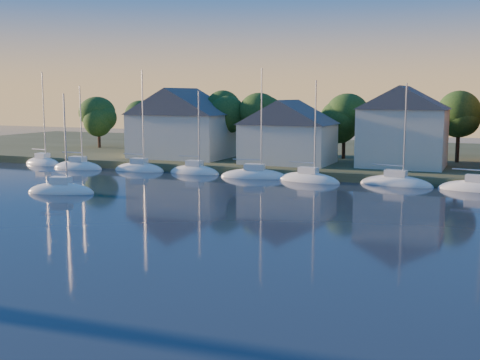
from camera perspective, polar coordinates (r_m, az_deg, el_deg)
The scene contains 8 objects.
shoreline_land at distance 93.29m, azimuth 11.63°, elevation 1.95°, with size 160.00×50.00×2.00m, color #333B22.
wooden_dock at distance 71.08m, azimuth 7.82°, elevation 0.16°, with size 120.00×3.00×1.00m, color brown.
clubhouse_west at distance 84.46m, azimuth -5.56°, elevation 5.49°, with size 13.65×9.45×9.64m.
clubhouse_centre at distance 77.10m, azimuth 4.59°, elevation 4.66°, with size 11.55×8.40×8.08m.
clubhouse_east at distance 75.73m, azimuth 15.21°, elevation 5.00°, with size 10.50×8.40×9.80m.
tree_line at distance 80.67m, azimuth 11.42°, elevation 6.13°, with size 93.40×5.40×8.90m.
moored_fleet at distance 70.83m, azimuth 0.93°, elevation 0.29°, with size 71.50×2.40×12.05m.
drifting_sailboat_left at distance 62.44m, azimuth -16.61°, elevation -1.12°, with size 7.27×3.99×10.94m.
Camera 1 is at (18.78, -15.86, 9.74)m, focal length 45.00 mm.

